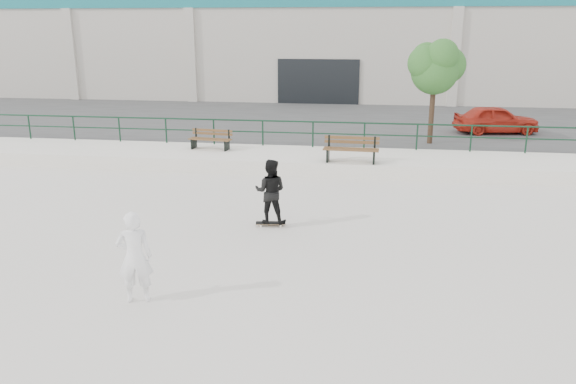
% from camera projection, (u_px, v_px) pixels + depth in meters
% --- Properties ---
extents(ground, '(120.00, 120.00, 0.00)m').
position_uv_depth(ground, '(217.00, 269.00, 12.13)').
color(ground, beige).
rests_on(ground, ground).
extents(ledge, '(30.00, 3.00, 0.50)m').
position_uv_depth(ledge, '(283.00, 160.00, 21.09)').
color(ledge, silver).
rests_on(ledge, ground).
extents(parking_strip, '(60.00, 14.00, 0.50)m').
position_uv_depth(parking_strip, '(307.00, 123.00, 29.16)').
color(parking_strip, '#3C3C3C').
rests_on(parking_strip, ground).
extents(railing, '(28.00, 0.06, 1.03)m').
position_uv_depth(railing, '(288.00, 128.00, 22.04)').
color(railing, '#123320').
rests_on(railing, ledge).
extents(commercial_building, '(44.20, 16.33, 8.00)m').
position_uv_depth(commercial_building, '(329.00, 34.00, 41.24)').
color(commercial_building, '#BDB5A9').
rests_on(commercial_building, ground).
extents(bench_left, '(1.71, 0.70, 0.76)m').
position_uv_depth(bench_left, '(211.00, 139.00, 21.65)').
color(bench_left, '#523B1C').
rests_on(bench_left, ledge).
extents(bench_right, '(1.95, 0.64, 0.89)m').
position_uv_depth(bench_right, '(351.00, 149.00, 19.56)').
color(bench_right, '#523B1C').
rests_on(bench_right, ledge).
extents(tree, '(2.33, 2.07, 4.14)m').
position_uv_depth(tree, '(436.00, 65.00, 22.00)').
color(tree, '#3E2D1F').
rests_on(tree, parking_strip).
extents(red_car, '(3.81, 2.03, 1.23)m').
position_uv_depth(red_car, '(496.00, 119.00, 24.91)').
color(red_car, '#B52416').
rests_on(red_car, parking_strip).
extents(skateboard, '(0.80, 0.31, 0.09)m').
position_uv_depth(skateboard, '(271.00, 223.00, 14.78)').
color(skateboard, black).
rests_on(skateboard, ground).
extents(standing_skater, '(0.84, 0.66, 1.70)m').
position_uv_depth(standing_skater, '(270.00, 191.00, 14.53)').
color(standing_skater, black).
rests_on(standing_skater, skateboard).
extents(seated_skater, '(0.75, 0.60, 1.80)m').
position_uv_depth(seated_skater, '(135.00, 257.00, 10.48)').
color(seated_skater, white).
rests_on(seated_skater, ground).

